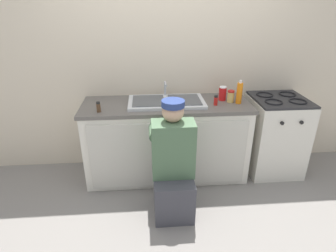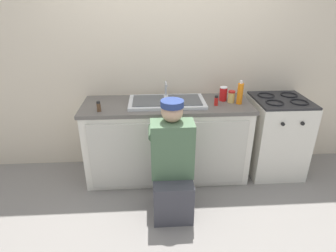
{
  "view_description": "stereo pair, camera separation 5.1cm",
  "coord_description": "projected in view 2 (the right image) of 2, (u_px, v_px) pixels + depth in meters",
  "views": [
    {
      "loc": [
        -0.21,
        -2.49,
        1.89
      ],
      "look_at": [
        0.0,
        0.1,
        0.7
      ],
      "focal_mm": 30.0,
      "sensor_mm": 36.0,
      "label": 1
    },
    {
      "loc": [
        -0.16,
        -2.5,
        1.89
      ],
      "look_at": [
        0.0,
        0.1,
        0.7
      ],
      "focal_mm": 30.0,
      "sensor_mm": 36.0,
      "label": 2
    }
  ],
  "objects": [
    {
      "name": "counter_cabinet",
      "position": [
        167.0,
        142.0,
        3.15
      ],
      "size": [
        1.75,
        0.62,
        0.83
      ],
      "color": "silver",
      "rests_on": "ground_plane"
    },
    {
      "name": "ground_plane",
      "position": [
        169.0,
        188.0,
        3.06
      ],
      "size": [
        12.0,
        12.0,
        0.0
      ],
      "primitive_type": "plane",
      "color": "gray"
    },
    {
      "name": "spice_bottle_red",
      "position": [
        216.0,
        101.0,
        2.89
      ],
      "size": [
        0.04,
        0.04,
        0.1
      ],
      "color": "red",
      "rests_on": "countertop"
    },
    {
      "name": "plumber_person",
      "position": [
        172.0,
        169.0,
        2.56
      ],
      "size": [
        0.42,
        0.61,
        1.1
      ],
      "color": "#3F3F47",
      "rests_on": "ground_plane"
    },
    {
      "name": "soda_cup_red",
      "position": [
        223.0,
        94.0,
        3.02
      ],
      "size": [
        0.08,
        0.08,
        0.15
      ],
      "color": "red",
      "rests_on": "countertop"
    },
    {
      "name": "soap_bottle_orange",
      "position": [
        240.0,
        93.0,
        2.91
      ],
      "size": [
        0.06,
        0.06,
        0.25
      ],
      "color": "orange",
      "rests_on": "countertop"
    },
    {
      "name": "countertop",
      "position": [
        167.0,
        105.0,
        2.98
      ],
      "size": [
        1.79,
        0.62,
        0.04
      ],
      "primitive_type": "cube",
      "color": "#5B5651",
      "rests_on": "counter_cabinet"
    },
    {
      "name": "stove_range",
      "position": [
        275.0,
        136.0,
        3.22
      ],
      "size": [
        0.58,
        0.62,
        0.9
      ],
      "color": "silver",
      "rests_on": "ground_plane"
    },
    {
      "name": "back_wall",
      "position": [
        165.0,
        60.0,
        3.13
      ],
      "size": [
        6.0,
        0.1,
        2.5
      ],
      "primitive_type": "cube",
      "color": "beige",
      "rests_on": "ground_plane"
    },
    {
      "name": "spice_bottle_pepper",
      "position": [
        99.0,
        107.0,
        2.74
      ],
      "size": [
        0.04,
        0.04,
        0.1
      ],
      "color": "#513823",
      "rests_on": "countertop"
    },
    {
      "name": "sink_double_basin",
      "position": [
        167.0,
        101.0,
        2.96
      ],
      "size": [
        0.8,
        0.44,
        0.19
      ],
      "color": "silver",
      "rests_on": "countertop"
    },
    {
      "name": "condiment_jar",
      "position": [
        231.0,
        97.0,
        2.97
      ],
      "size": [
        0.07,
        0.07,
        0.13
      ],
      "color": "#DBB760",
      "rests_on": "countertop"
    }
  ]
}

